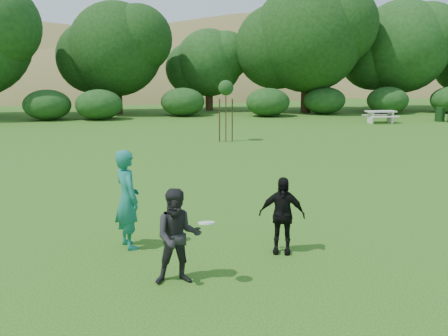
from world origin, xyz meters
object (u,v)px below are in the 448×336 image
Objects in this scene: sapling at (226,90)px; picnic_table at (381,115)px; trash_can_near at (440,114)px; player_teal at (127,199)px; player_black at (282,215)px; player_grey at (178,237)px.

sapling is 12.49m from picnic_table.
picnic_table is at bearing -176.02° from trash_can_near.
sapling is (3.98, 13.38, 1.45)m from player_teal.
player_teal is 1.08× the size of picnic_table.
player_black is 1.64× the size of trash_can_near.
player_teal is 0.68× the size of sapling.
trash_can_near is at bearing -66.50° from player_teal.
player_teal is 1.31× the size of player_black.
player_black is at bearing 28.28° from player_grey.
player_teal reaches higher than player_grey.
player_grey is at bearing -177.31° from player_teal.
player_grey is 28.15m from trash_can_near.
player_grey is at bearing -135.13° from player_black.
player_black reaches higher than trash_can_near.
picnic_table is (10.66, 6.23, -1.90)m from sapling.
player_grey is 2.28m from player_black.
player_teal reaches higher than picnic_table.
trash_can_near is at bearing 3.98° from picnic_table.
sapling reaches higher than trash_can_near.
trash_can_near is 4.17m from picnic_table.
sapling reaches higher than player_grey.
player_black is (2.02, 1.07, -0.05)m from player_grey.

